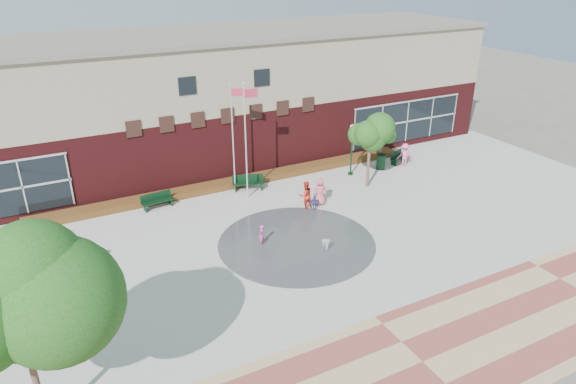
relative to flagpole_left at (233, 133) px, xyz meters
name	(u,v)px	position (x,y,z in m)	size (l,w,h in m)	color
ground	(326,271)	(0.34, -10.71, -3.98)	(120.00, 120.00, 0.00)	#666056
plaza_concrete	(288,235)	(0.34, -6.71, -3.98)	(46.00, 18.00, 0.01)	#A8A8A0
paver_band	(423,362)	(0.34, -17.71, -3.98)	(46.00, 6.00, 0.01)	#94463C
splash_pad	(297,243)	(0.34, -7.71, -3.98)	(8.40, 8.40, 0.01)	#383A3D
library_building	(202,98)	(0.34, 6.77, 0.66)	(44.40, 10.40, 9.20)	#491214
flower_bed	(236,185)	(0.34, 0.89, -3.98)	(26.00, 1.20, 0.40)	maroon
flagpole_left	(233,133)	(0.00, 0.00, 0.00)	(0.80, 0.34, 7.15)	silver
flagpole_right	(246,136)	(0.32, -1.31, 0.14)	(0.91, 0.17, 7.37)	silver
lamp_left	(22,258)	(-12.47, -7.07, -1.59)	(0.41, 0.41, 3.85)	black
lamp_right	(352,144)	(8.18, -1.14, -1.70)	(0.39, 0.39, 3.67)	black
bench_left	(158,204)	(-5.16, -0.13, -3.67)	(1.96, 0.74, 0.96)	black
bench_mid	(248,186)	(0.78, -0.24, -3.65)	(2.12, 1.22, 1.03)	black
bench_right	(398,159)	(12.62, -0.82, -3.70)	(1.75, 1.14, 0.86)	black
trash_can	(381,162)	(10.70, -1.26, -3.41)	(0.69, 0.69, 1.13)	black
tree_big_left	(10,285)	(-12.46, -14.37, 1.59)	(4.87, 4.87, 7.79)	#4F372D
tree_mid	(370,136)	(8.04, -3.33, -0.48)	(2.85, 2.85, 4.81)	#4F372D
tree_small_right	(381,135)	(10.83, -0.92, -1.55)	(1.95, 1.95, 3.33)	#4F372D
water_jet_a	(327,252)	(1.28, -9.23, -3.98)	(0.32, 0.32, 0.63)	white
water_jet_b	(323,249)	(1.29, -8.88, -3.98)	(0.22, 0.22, 0.49)	white
child_splash	(261,235)	(-1.41, -7.03, -3.39)	(0.43, 0.28, 1.18)	#E6469E
adult_red	(306,195)	(2.80, -4.28, -3.10)	(0.86, 0.67, 1.77)	red
adult_pink	(320,192)	(3.87, -4.21, -3.12)	(0.84, 0.55, 1.73)	#E7576E
child_blue	(315,203)	(3.16, -4.77, -3.51)	(0.55, 0.23, 0.94)	#1E449E
person_bench	(405,155)	(12.53, -1.60, -3.10)	(1.13, 0.65, 1.75)	pink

